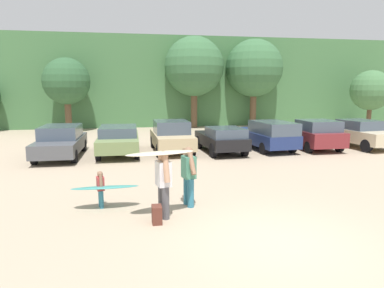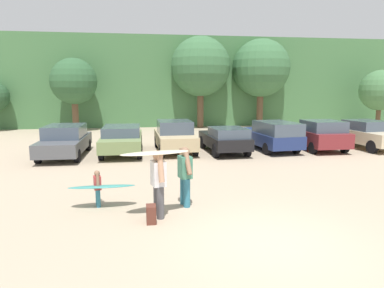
{
  "view_description": "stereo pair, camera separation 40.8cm",
  "coord_description": "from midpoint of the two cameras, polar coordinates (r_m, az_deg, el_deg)",
  "views": [
    {
      "loc": [
        -3.19,
        -6.76,
        3.33
      ],
      "look_at": [
        -0.84,
        5.87,
        1.26
      ],
      "focal_mm": 33.03,
      "sensor_mm": 36.0,
      "label": 1
    },
    {
      "loc": [
        -2.79,
        -6.83,
        3.33
      ],
      "look_at": [
        -0.84,
        5.87,
        1.26
      ],
      "focal_mm": 33.03,
      "sensor_mm": 36.0,
      "label": 2
    }
  ],
  "objects": [
    {
      "name": "hillside_ridge",
      "position": [
        35.84,
        -5.82,
        9.84
      ],
      "size": [
        108.0,
        12.0,
        7.58
      ],
      "primitive_type": "cube",
      "color": "#427042",
      "rests_on": "ground_plane"
    },
    {
      "name": "surfboard_cream",
      "position": [
        8.87,
        -6.45,
        -1.48
      ],
      "size": [
        1.84,
        0.85,
        0.07
      ],
      "rotation": [
        0.0,
        0.0,
        3.35
      ],
      "color": "beige"
    },
    {
      "name": "parked_car_champagne",
      "position": [
        21.69,
        25.12,
        1.59
      ],
      "size": [
        2.35,
        4.17,
        1.53
      ],
      "rotation": [
        0.0,
        0.0,
        1.69
      ],
      "color": "beige",
      "rests_on": "ground_plane"
    },
    {
      "name": "person_companion",
      "position": [
        9.93,
        -1.72,
        -4.69
      ],
      "size": [
        0.39,
        0.82,
        1.69
      ],
      "rotation": [
        0.0,
        0.0,
        3.35
      ],
      "color": "teal",
      "rests_on": "ground_plane"
    },
    {
      "name": "tree_right",
      "position": [
        28.39,
        -20.0,
        9.44
      ],
      "size": [
        3.48,
        3.48,
        5.51
      ],
      "color": "brown",
      "rests_on": "ground_plane"
    },
    {
      "name": "parked_car_navy",
      "position": [
        19.34,
        11.43,
        1.51
      ],
      "size": [
        2.23,
        4.82,
        1.57
      ],
      "rotation": [
        0.0,
        0.0,
        1.66
      ],
      "color": "navy",
      "rests_on": "ground_plane"
    },
    {
      "name": "parked_car_dark_gray",
      "position": [
        18.14,
        -21.02,
        0.45
      ],
      "size": [
        1.98,
        4.69,
        1.51
      ],
      "rotation": [
        0.0,
        0.0,
        1.55
      ],
      "color": "#4C4F54",
      "rests_on": "ground_plane"
    },
    {
      "name": "person_adult",
      "position": [
        9.1,
        -5.92,
        -5.81
      ],
      "size": [
        0.4,
        0.79,
        1.75
      ],
      "rotation": [
        0.0,
        0.0,
        3.35
      ],
      "color": "#4C4C51",
      "rests_on": "ground_plane"
    },
    {
      "name": "parked_car_tan",
      "position": [
        18.39,
        -3.98,
        1.29
      ],
      "size": [
        1.95,
        4.34,
        1.62
      ],
      "rotation": [
        0.0,
        0.0,
        1.59
      ],
      "color": "tan",
      "rests_on": "ground_plane"
    },
    {
      "name": "parked_car_black",
      "position": [
        18.08,
        4.18,
        0.87
      ],
      "size": [
        1.97,
        4.13,
        1.36
      ],
      "rotation": [
        0.0,
        0.0,
        1.62
      ],
      "color": "black",
      "rests_on": "ground_plane"
    },
    {
      "name": "tree_far_right",
      "position": [
        33.28,
        26.6,
        7.74
      ],
      "size": [
        3.31,
        3.31,
        4.74
      ],
      "color": "brown",
      "rests_on": "ground_plane"
    },
    {
      "name": "surfboard_teal",
      "position": [
        10.11,
        -14.99,
        -6.8
      ],
      "size": [
        1.84,
        0.53,
        0.14
      ],
      "rotation": [
        0.0,
        0.0,
        3.15
      ],
      "color": "teal"
    },
    {
      "name": "tree_far_left",
      "position": [
        29.38,
        -0.07,
        12.37
      ],
      "size": [
        4.83,
        4.83,
        7.42
      ],
      "color": "brown",
      "rests_on": "ground_plane"
    },
    {
      "name": "backpack_dropped",
      "position": [
        8.93,
        -7.02,
        -11.25
      ],
      "size": [
        0.24,
        0.34,
        0.45
      ],
      "color": "#592D23",
      "rests_on": "ground_plane"
    },
    {
      "name": "parked_car_maroon",
      "position": [
        20.25,
        18.38,
        1.55
      ],
      "size": [
        1.95,
        4.09,
        1.61
      ],
      "rotation": [
        0.0,
        0.0,
        1.57
      ],
      "color": "maroon",
      "rests_on": "ground_plane"
    },
    {
      "name": "parked_car_olive_green",
      "position": [
        18.09,
        -12.41,
        0.81
      ],
      "size": [
        2.03,
        4.65,
        1.4
      ],
      "rotation": [
        0.0,
        0.0,
        1.56
      ],
      "color": "#6B7F4C",
      "rests_on": "ground_plane"
    },
    {
      "name": "tree_ridge_back",
      "position": [
        30.77,
        9.61,
        11.95
      ],
      "size": [
        4.81,
        4.81,
        7.33
      ],
      "color": "brown",
      "rests_on": "ground_plane"
    },
    {
      "name": "ground_plane",
      "position": [
        8.14,
        12.48,
        -15.22
      ],
      "size": [
        120.0,
        120.0,
        0.0
      ],
      "primitive_type": "plane",
      "color": "tan"
    },
    {
      "name": "person_child",
      "position": [
        10.25,
        -15.67,
        -6.71
      ],
      "size": [
        0.24,
        0.48,
        1.04
      ],
      "rotation": [
        0.0,
        0.0,
        3.35
      ],
      "color": "teal",
      "rests_on": "ground_plane"
    }
  ]
}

